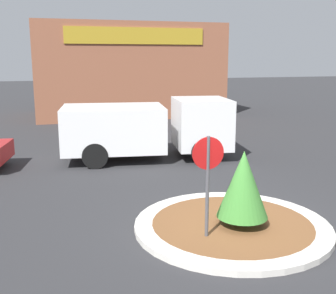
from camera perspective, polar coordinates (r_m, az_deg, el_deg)
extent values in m
plane|color=#2D2D30|center=(9.21, 8.62, -10.83)|extent=(120.00, 120.00, 0.00)
cylinder|color=beige|center=(9.18, 8.63, -10.47)|extent=(4.13, 4.13, 0.12)
cylinder|color=brown|center=(9.18, 8.63, -10.46)|extent=(3.39, 3.39, 0.12)
cylinder|color=#4C4C51|center=(8.14, 5.35, -5.86)|extent=(0.07, 0.07, 2.12)
cylinder|color=#B71414|center=(7.95, 5.45, -0.85)|extent=(0.63, 0.03, 0.63)
cylinder|color=brown|center=(9.03, 9.95, -9.79)|extent=(0.08, 0.08, 0.19)
cone|color=#3D7F33|center=(8.77, 10.14, -4.97)|extent=(1.06, 1.06, 1.39)
cube|color=white|center=(15.16, 4.53, 3.27)|extent=(2.16, 2.50, 1.73)
cube|color=white|center=(14.80, -7.39, 2.56)|extent=(3.78, 2.85, 1.52)
cube|color=black|center=(15.27, 6.93, 4.43)|extent=(0.33, 2.01, 0.61)
cylinder|color=black|center=(16.32, 3.04, 0.99)|extent=(0.87, 0.38, 0.84)
cylinder|color=black|center=(14.22, 4.77, -0.71)|extent=(0.87, 0.38, 0.84)
cylinder|color=black|center=(16.01, -9.68, 0.61)|extent=(0.87, 0.38, 0.84)
cylinder|color=black|center=(13.87, -9.86, -1.18)|extent=(0.87, 0.38, 0.84)
cube|color=#93563D|center=(26.83, -5.67, 10.32)|extent=(11.09, 6.00, 5.51)
cube|color=#B28E23|center=(23.87, -4.34, 14.80)|extent=(7.76, 0.08, 0.90)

